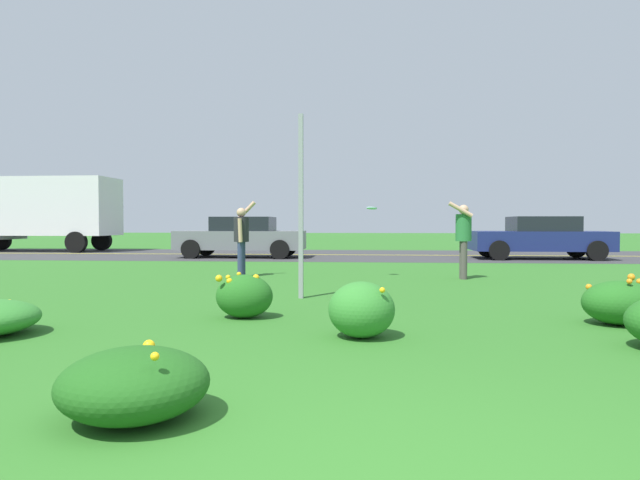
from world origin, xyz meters
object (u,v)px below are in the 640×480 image
at_px(car_navy_center_left, 540,237).
at_px(car_gray_center_right, 242,237).
at_px(person_thrower_dark_shirt, 242,235).
at_px(person_catcher_green_shirt, 463,234).
at_px(frisbee_pale_blue, 372,208).
at_px(sign_post_near_path, 301,207).
at_px(box_truck_silver, 41,210).

height_order(car_navy_center_left, car_gray_center_right, same).
height_order(person_thrower_dark_shirt, car_navy_center_left, person_thrower_dark_shirt).
bearing_deg(person_catcher_green_shirt, car_navy_center_left, 62.15).
height_order(person_thrower_dark_shirt, frisbee_pale_blue, person_thrower_dark_shirt).
distance_m(sign_post_near_path, car_gray_center_right, 11.14).
height_order(sign_post_near_path, car_gray_center_right, sign_post_near_path).
relative_size(person_catcher_green_shirt, car_navy_center_left, 0.38).
height_order(person_thrower_dark_shirt, person_catcher_green_shirt, person_thrower_dark_shirt).
bearing_deg(car_gray_center_right, sign_post_near_path, -72.02).
distance_m(person_thrower_dark_shirt, car_gray_center_right, 7.34).
relative_size(sign_post_near_path, person_catcher_green_shirt, 1.76).
height_order(frisbee_pale_blue, car_gray_center_right, frisbee_pale_blue).
relative_size(sign_post_near_path, car_gray_center_right, 0.66).
xyz_separation_m(car_gray_center_right, box_truck_silver, (-9.76, 3.59, 1.06)).
height_order(sign_post_near_path, person_thrower_dark_shirt, sign_post_near_path).
height_order(car_gray_center_right, box_truck_silver, box_truck_silver).
bearing_deg(car_gray_center_right, box_truck_silver, 159.79).
height_order(person_thrower_dark_shirt, box_truck_silver, box_truck_silver).
bearing_deg(car_navy_center_left, box_truck_silver, 169.88).
relative_size(sign_post_near_path, person_thrower_dark_shirt, 1.72).
relative_size(person_thrower_dark_shirt, car_gray_center_right, 0.38).
bearing_deg(frisbee_pale_blue, box_truck_silver, 143.58).
distance_m(sign_post_near_path, car_navy_center_left, 12.67).
distance_m(person_thrower_dark_shirt, frisbee_pale_blue, 3.01).
relative_size(person_catcher_green_shirt, frisbee_pale_blue, 7.00).
xyz_separation_m(frisbee_pale_blue, car_gray_center_right, (-4.59, 7.00, -0.82)).
height_order(sign_post_near_path, person_catcher_green_shirt, sign_post_near_path).
distance_m(person_thrower_dark_shirt, car_navy_center_left, 11.28).
height_order(sign_post_near_path, box_truck_silver, box_truck_silver).
height_order(car_navy_center_left, box_truck_silver, box_truck_silver).
height_order(sign_post_near_path, car_navy_center_left, sign_post_near_path).
distance_m(frisbee_pale_blue, box_truck_silver, 17.84).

